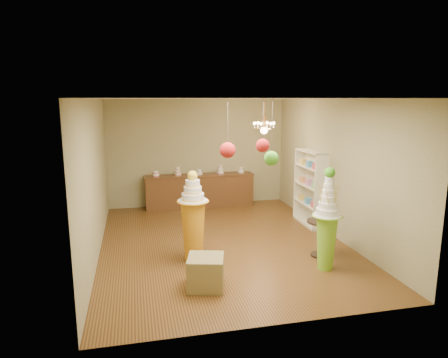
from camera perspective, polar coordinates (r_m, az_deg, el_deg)
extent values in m
plane|color=#563617|center=(8.59, -0.24, -9.04)|extent=(6.50, 6.50, 0.00)
plane|color=white|center=(8.05, -0.26, 11.41)|extent=(6.50, 6.50, 0.00)
cube|color=#969068|center=(11.34, -3.81, 3.76)|extent=(5.00, 0.04, 3.00)
cube|color=#969068|center=(5.15, 7.63, -5.57)|extent=(5.00, 0.04, 3.00)
cube|color=#969068|center=(8.03, -17.94, 0.10)|extent=(0.04, 6.50, 3.00)
cube|color=#969068|center=(9.05, 15.40, 1.46)|extent=(0.04, 6.50, 3.00)
cone|color=#7CC12A|center=(7.39, 14.37, -8.81)|extent=(0.39, 0.39, 0.98)
cylinder|color=white|center=(7.23, 14.57, -5.04)|extent=(0.53, 0.53, 0.03)
cylinder|color=white|center=(7.21, 14.60, -4.50)|extent=(0.43, 0.43, 0.11)
cylinder|color=white|center=(7.18, 14.64, -3.65)|extent=(0.35, 0.35, 0.11)
cylinder|color=white|center=(7.16, 14.69, -2.79)|extent=(0.29, 0.29, 0.11)
cylinder|color=white|center=(7.13, 14.73, -1.92)|extent=(0.24, 0.24, 0.11)
cylinder|color=white|center=(7.11, 14.78, -1.04)|extent=(0.19, 0.19, 0.11)
cylinder|color=white|center=(7.08, 14.82, -0.16)|extent=(0.16, 0.16, 0.11)
sphere|color=#439720|center=(7.06, 14.88, 0.91)|extent=(0.19, 0.19, 0.19)
cone|color=orange|center=(7.48, -4.40, -7.50)|extent=(0.47, 0.47, 1.15)
cylinder|color=white|center=(7.31, -4.47, -3.11)|extent=(0.56, 0.56, 0.03)
cylinder|color=white|center=(7.29, -4.48, -2.52)|extent=(0.42, 0.42, 0.12)
cylinder|color=white|center=(7.26, -4.49, -1.56)|extent=(0.34, 0.34, 0.12)
cylinder|color=white|center=(7.24, -4.51, -0.60)|extent=(0.27, 0.27, 0.12)
sphere|color=gold|center=(7.21, -4.53, 0.48)|extent=(0.18, 0.18, 0.18)
cube|color=olive|center=(6.59, -2.62, -13.16)|extent=(0.69, 0.69, 0.52)
cube|color=#54331A|center=(11.26, -3.52, -1.73)|extent=(3.00, 0.50, 0.90)
cube|color=#54331A|center=(11.16, -3.54, 0.55)|extent=(3.04, 0.54, 0.03)
cylinder|color=white|center=(11.02, -9.72, 0.77)|extent=(0.18, 0.18, 0.16)
cylinder|color=white|center=(11.06, -6.62, 1.11)|extent=(0.18, 0.18, 0.24)
cylinder|color=white|center=(11.15, -3.55, 1.03)|extent=(0.18, 0.18, 0.16)
cylinder|color=white|center=(11.25, -0.53, 1.35)|extent=(0.18, 0.18, 0.24)
cylinder|color=white|center=(11.40, 2.42, 1.27)|extent=(0.18, 0.18, 0.16)
cube|color=silver|center=(9.86, 12.94, -1.20)|extent=(0.04, 1.20, 1.80)
cube|color=silver|center=(9.88, 12.00, -3.51)|extent=(0.30, 1.14, 0.03)
cube|color=silver|center=(9.78, 12.11, -0.96)|extent=(0.30, 1.14, 0.03)
cube|color=silver|center=(9.69, 12.22, 1.64)|extent=(0.30, 1.14, 0.03)
cylinder|color=black|center=(8.11, 13.56, -10.49)|extent=(0.37, 0.37, 0.04)
cylinder|color=black|center=(7.99, 13.66, -8.30)|extent=(0.07, 0.07, 0.69)
cylinder|color=black|center=(7.89, 13.78, -5.93)|extent=(0.56, 0.56, 0.04)
imported|color=silver|center=(7.85, 13.82, -5.08)|extent=(0.21, 0.21, 0.21)
cylinder|color=#3C352B|center=(6.28, 0.53, 7.78)|extent=(0.01, 0.01, 0.80)
sphere|color=#AA1C1B|center=(6.31, 0.52, 4.15)|extent=(0.25, 0.25, 0.25)
cylinder|color=#3C352B|center=(6.30, 6.87, 7.14)|extent=(0.01, 0.01, 0.93)
sphere|color=#439720|center=(6.35, 6.77, 2.96)|extent=(0.23, 0.23, 0.23)
cylinder|color=#3C352B|center=(6.10, 5.60, 8.08)|extent=(0.01, 0.01, 0.70)
sphere|color=#AA1C1B|center=(6.13, 5.54, 4.79)|extent=(0.21, 0.21, 0.21)
cylinder|color=#D2884A|center=(9.77, 5.80, 9.87)|extent=(0.02, 0.02, 0.50)
cylinder|color=#D2884A|center=(9.78, 5.76, 8.12)|extent=(0.10, 0.10, 0.30)
sphere|color=#ECBD82|center=(9.79, 5.74, 6.95)|extent=(0.18, 0.18, 0.18)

